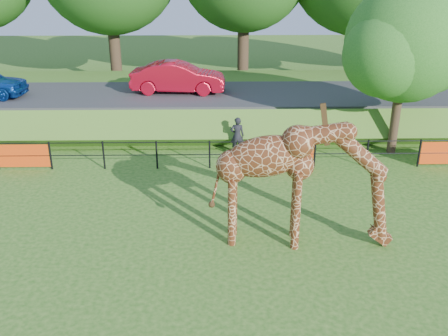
# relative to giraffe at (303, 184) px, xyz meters

# --- Properties ---
(ground) EXTENTS (90.00, 90.00, 0.00)m
(ground) POSITION_rel_giraffe_xyz_m (-2.56, -2.52, -1.79)
(ground) COLOR #275C17
(ground) RESTS_ON ground
(giraffe) EXTENTS (5.07, 1.43, 3.58)m
(giraffe) POSITION_rel_giraffe_xyz_m (0.00, 0.00, 0.00)
(giraffe) COLOR #522510
(giraffe) RESTS_ON ground
(perimeter_fence) EXTENTS (28.07, 0.10, 1.10)m
(perimeter_fence) POSITION_rel_giraffe_xyz_m (-2.56, 5.48, -1.24)
(perimeter_fence) COLOR black
(perimeter_fence) RESTS_ON ground
(embankment) EXTENTS (40.00, 9.00, 1.30)m
(embankment) POSITION_rel_giraffe_xyz_m (-2.56, 12.98, -1.14)
(embankment) COLOR #275C17
(embankment) RESTS_ON ground
(road) EXTENTS (40.00, 5.00, 0.12)m
(road) POSITION_rel_giraffe_xyz_m (-2.56, 11.48, -0.43)
(road) COLOR #2F2F31
(road) RESTS_ON embankment
(car_red) EXTENTS (4.57, 1.87, 1.47)m
(car_red) POSITION_rel_giraffe_xyz_m (-4.11, 11.68, 0.37)
(car_red) COLOR red
(car_red) RESTS_ON road
(visitor) EXTENTS (0.57, 0.38, 1.55)m
(visitor) POSITION_rel_giraffe_xyz_m (-1.45, 7.02, -1.01)
(visitor) COLOR black
(visitor) RESTS_ON ground
(tree_east) EXTENTS (5.40, 4.71, 6.76)m
(tree_east) POSITION_rel_giraffe_xyz_m (5.03, 7.11, 2.49)
(tree_east) COLOR black
(tree_east) RESTS_ON ground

